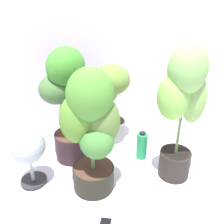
{
  "coord_description": "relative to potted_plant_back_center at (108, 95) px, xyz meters",
  "views": [
    {
      "loc": [
        -0.62,
        -1.34,
        1.27
      ],
      "look_at": [
        -0.05,
        0.16,
        0.44
      ],
      "focal_mm": 40.84,
      "sensor_mm": 36.0,
      "label": 1
    }
  ],
  "objects": [
    {
      "name": "potted_plant_front_left",
      "position": [
        -0.31,
        -0.55,
        0.07
      ],
      "size": [
        0.4,
        0.36,
        0.85
      ],
      "color": "black",
      "rests_on": "ground"
    },
    {
      "name": "floor_fan",
      "position": [
        -0.69,
        -0.36,
        -0.12
      ],
      "size": [
        0.24,
        0.24,
        0.43
      ],
      "rotation": [
        0.0,
        0.0,
        1.59
      ],
      "color": "#242426",
      "rests_on": "ground"
    },
    {
      "name": "nutrient_bottle",
      "position": [
        0.14,
        -0.37,
        -0.3
      ],
      "size": [
        0.08,
        0.08,
        0.24
      ],
      "color": "#1D8C49",
      "rests_on": "ground"
    },
    {
      "name": "potted_plant_back_left",
      "position": [
        -0.36,
        -0.17,
        0.09
      ],
      "size": [
        0.46,
        0.4,
        0.89
      ],
      "color": "#2C1C22",
      "rests_on": "ground"
    },
    {
      "name": "hygrometer_box",
      "position": [
        -0.34,
        -0.87,
        -0.4
      ],
      "size": [
        0.11,
        0.11,
        0.03
      ],
      "rotation": [
        0.0,
        0.0,
        -2.09
      ],
      "color": "white",
      "rests_on": "ground"
    },
    {
      "name": "mylar_back_wall",
      "position": [
        -0.05,
        0.36,
        0.58
      ],
      "size": [
        3.2,
        0.01,
        2.0
      ],
      "primitive_type": "cube",
      "color": "silver",
      "rests_on": "ground"
    },
    {
      "name": "potted_plant_back_center",
      "position": [
        0.0,
        0.0,
        0.0
      ],
      "size": [
        0.45,
        0.45,
        0.68
      ],
      "color": "slate",
      "rests_on": "ground"
    },
    {
      "name": "potted_plant_front_right",
      "position": [
        0.26,
        -0.63,
        0.17
      ],
      "size": [
        0.34,
        0.33,
        0.97
      ],
      "color": "black",
      "rests_on": "ground"
    },
    {
      "name": "ground_plane",
      "position": [
        -0.05,
        -0.49,
        -0.42
      ],
      "size": [
        8.0,
        8.0,
        0.0
      ],
      "primitive_type": "plane",
      "color": "silver",
      "rests_on": "ground"
    }
  ]
}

